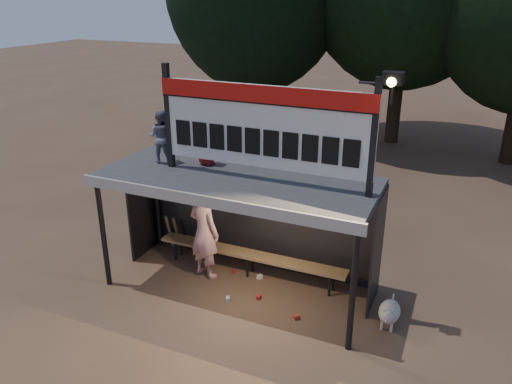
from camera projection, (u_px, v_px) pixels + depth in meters
ground at (238, 287)px, 9.75m from camera, size 80.00×80.00×0.00m
player at (204, 232)px, 9.83m from camera, size 0.80×0.63×1.93m
child_a at (161, 137)px, 9.42m from camera, size 0.55×0.47×1.01m
child_b at (206, 141)px, 9.31m from camera, size 0.52×0.46×0.90m
dugout_shelter at (243, 196)px, 9.26m from camera, size 5.10×2.08×2.32m
scoreboard_assembly at (266, 124)px, 8.28m from camera, size 4.10×0.27×1.99m
bench at (250, 255)px, 10.05m from camera, size 4.00×0.35×0.48m
dog at (389, 312)px, 8.53m from camera, size 0.36×0.81×0.49m
bats at (177, 233)px, 10.98m from camera, size 0.47×0.32×0.84m
litter at (266, 289)px, 9.64m from camera, size 2.11×1.34×0.08m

